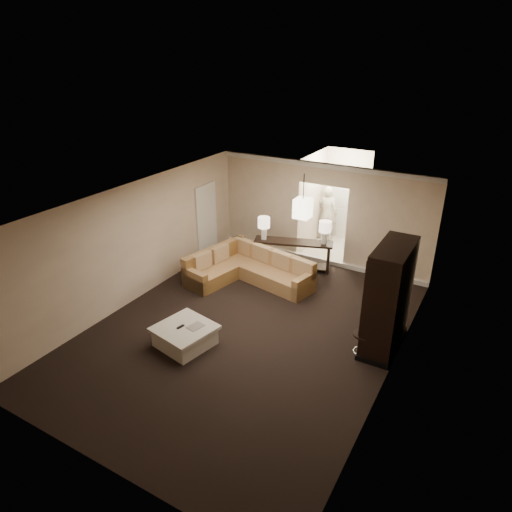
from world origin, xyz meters
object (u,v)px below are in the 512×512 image
Objects in this scene: sectional_sofa at (248,269)px; console_table at (293,252)px; person at (327,210)px; armoire at (388,300)px; drink_table at (363,340)px; coffee_table at (185,336)px.

sectional_sofa is 1.41m from console_table.
armoire is at bearing 121.91° from person.
console_table reaches higher than sectional_sofa.
console_table is 3.88m from armoire.
drink_table is at bearing -114.42° from armoire.
sectional_sofa is at bearing 96.07° from coffee_table.
person is at bearing 86.87° from coffee_table.
drink_table is (3.54, -1.60, 0.04)m from sectional_sofa.
coffee_table is 4.08m from armoire.
console_table reaches higher than coffee_table.
console_table is 0.97× the size of armoire.
console_table is (0.69, 1.22, 0.16)m from sectional_sofa.
coffee_table is 2.45× the size of drink_table.
person is (-3.10, 4.67, -0.10)m from armoire.
person is at bearing 123.59° from armoire.
sectional_sofa is 1.42× the size of console_table.
drink_table reaches higher than coffee_table.
coffee_table is at bearing -155.97° from drink_table.
person is (-0.01, 2.40, 0.47)m from console_table.
console_table is at bearing 135.27° from drink_table.
person is (0.36, 6.65, 0.73)m from coffee_table.
console_table is at bearing 88.49° from person.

